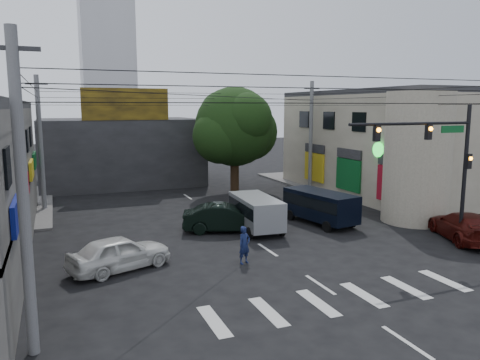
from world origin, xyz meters
TOP-DOWN VIEW (x-y plane):
  - ground at (0.00, 0.00)m, footprint 160.00×160.00m
  - sidewalk_far_right at (18.00, 18.00)m, footprint 16.00×16.00m
  - building_right at (18.00, 13.00)m, footprint 14.00×18.00m
  - corner_column at (11.00, 4.00)m, footprint 4.00×4.00m
  - building_far at (-4.00, 26.00)m, footprint 14.00×10.00m
  - billboard at (-4.00, 21.10)m, footprint 7.00×0.30m
  - tower_distant at (0.00, 70.00)m, footprint 9.00×9.00m
  - street_tree at (4.00, 17.00)m, footprint 6.40×6.40m
  - traffic_gantry at (7.82, -1.00)m, footprint 7.10×0.35m
  - utility_pole_near_left at (-10.50, -4.50)m, footprint 0.32×0.32m
  - utility_pole_far_left at (-10.50, 16.00)m, footprint 0.32×0.32m
  - utility_pole_far_right at (10.50, 16.00)m, footprint 0.32×0.32m
  - dark_sedan at (-0.76, 6.09)m, footprint 4.55×5.83m
  - white_compact at (-7.23, 1.77)m, footprint 4.68×5.65m
  - maroon_sedan at (10.50, -0.28)m, footprint 5.71×6.72m
  - silver_minivan at (0.96, 5.64)m, footprint 4.80×2.49m
  - navy_van at (5.22, 5.63)m, footprint 5.64×3.63m
  - traffic_officer at (-1.85, 0.54)m, footprint 0.90×0.82m

SIDE VIEW (x-z plane):
  - ground at x=0.00m, z-range 0.00..0.00m
  - sidewalk_far_right at x=18.00m, z-range 0.00..0.15m
  - maroon_sedan at x=10.50m, z-range 0.00..1.53m
  - white_compact at x=-7.23m, z-range 0.00..1.53m
  - dark_sedan at x=-0.76m, z-range 0.00..1.59m
  - traffic_officer at x=-1.85m, z-range 0.00..1.74m
  - silver_minivan at x=0.96m, z-range 0.00..1.96m
  - navy_van at x=5.22m, z-range 0.00..1.99m
  - building_far at x=-4.00m, z-range 0.00..6.00m
  - building_right at x=18.00m, z-range 0.00..8.00m
  - corner_column at x=11.00m, z-range 0.00..8.00m
  - utility_pole_near_left at x=-10.50m, z-range 0.00..9.20m
  - utility_pole_far_left at x=-10.50m, z-range 0.00..9.20m
  - utility_pole_far_right at x=10.50m, z-range 0.00..9.20m
  - traffic_gantry at x=7.82m, z-range 1.23..8.43m
  - street_tree at x=4.00m, z-range 1.12..9.82m
  - billboard at x=-4.00m, z-range 6.00..8.60m
  - tower_distant at x=0.00m, z-range 0.00..44.00m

